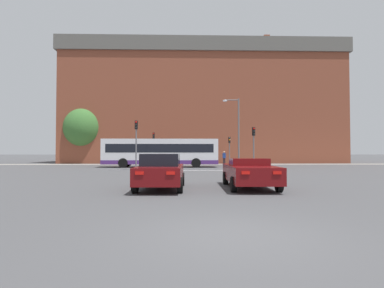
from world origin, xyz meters
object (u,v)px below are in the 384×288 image
traffic_light_near_right (254,141)px  pedestrian_walking_east (158,157)px  car_saloon_left (161,171)px  street_lamp_junction (236,126)px  traffic_light_far_left (154,143)px  traffic_light_near_left (136,137)px  traffic_light_far_right (229,146)px  car_roadster_right (249,172)px  bus_crossing_lead (161,152)px  pedestrian_waiting (224,157)px

traffic_light_near_right → pedestrian_walking_east: bearing=127.0°
car_saloon_left → traffic_light_near_right: traffic_light_near_right is taller
street_lamp_junction → car_saloon_left: bearing=-109.2°
traffic_light_far_left → traffic_light_near_left: (-0.40, -11.84, 0.20)m
car_saloon_left → traffic_light_far_right: bearing=76.3°
car_roadster_right → traffic_light_near_left: bearing=119.2°
car_saloon_left → traffic_light_near_right: (7.54, 14.39, 1.89)m
bus_crossing_lead → pedestrian_walking_east: bearing=6.5°
traffic_light_near_left → traffic_light_far_left: bearing=88.1°
street_lamp_junction → pedestrian_walking_east: size_ratio=4.78×
traffic_light_far_right → traffic_light_near_left: size_ratio=0.81×
traffic_light_near_left → pedestrian_waiting: 15.61m
bus_crossing_lead → traffic_light_far_right: traffic_light_far_right is taller
pedestrian_waiting → traffic_light_near_right: bearing=-84.7°
car_saloon_left → traffic_light_far_left: (-3.00, 26.20, 2.05)m
street_lamp_junction → car_roadster_right: bearing=-98.2°
traffic_light_near_right → pedestrian_walking_east: 16.74m
traffic_light_far_right → pedestrian_waiting: bearing=-177.9°
car_saloon_left → pedestrian_waiting: size_ratio=2.49×
car_saloon_left → bus_crossing_lead: size_ratio=0.36×
car_roadster_right → pedestrian_walking_east: size_ratio=3.01×
traffic_light_far_right → traffic_light_near_right: bearing=-87.8°
car_saloon_left → traffic_light_far_right: 27.38m
traffic_light_far_left → pedestrian_walking_east: (0.51, 1.48, -1.93)m
traffic_light_near_right → street_lamp_junction: street_lamp_junction is taller
bus_crossing_lead → car_roadster_right: bearing=-163.7°
traffic_light_far_left → traffic_light_near_right: bearing=-48.2°
traffic_light_near_right → traffic_light_far_right: 12.01m
car_roadster_right → traffic_light_far_left: bearing=106.5°
traffic_light_near_left → pedestrian_waiting: bearing=50.9°
traffic_light_near_left → bus_crossing_lead: bearing=69.4°
car_saloon_left → street_lamp_junction: 20.83m
car_roadster_right → street_lamp_junction: 19.61m
car_roadster_right → street_lamp_junction: street_lamp_junction is taller
car_roadster_right → car_saloon_left: bearing=-174.4°
traffic_light_far_right → traffic_light_near_left: 15.97m
car_saloon_left → pedestrian_walking_east: pedestrian_walking_east is taller
traffic_light_far_left → pedestrian_waiting: traffic_light_far_left is taller
traffic_light_far_left → street_lamp_junction: bearing=-35.1°
traffic_light_far_right → pedestrian_waiting: traffic_light_far_right is taller
street_lamp_junction → pedestrian_waiting: street_lamp_junction is taller
car_roadster_right → pedestrian_walking_east: pedestrian_walking_east is taller
street_lamp_junction → pedestrian_waiting: size_ratio=4.26×
pedestrian_walking_east → car_saloon_left: bearing=54.3°
pedestrian_walking_east → traffic_light_near_left: bearing=45.2°
traffic_light_near_right → traffic_light_far_left: 15.83m
traffic_light_near_right → traffic_light_far_right: bearing=92.2°
car_saloon_left → pedestrian_waiting: bearing=77.8°
traffic_light_far_right → street_lamp_junction: (-0.33, -7.05, 2.05)m
street_lamp_junction → pedestrian_waiting: (-0.39, 7.03, -3.51)m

